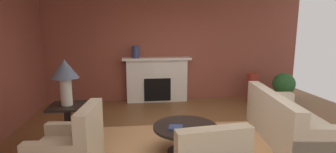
% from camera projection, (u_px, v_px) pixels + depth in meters
% --- Properties ---
extents(ground_plane, '(8.54, 8.54, 0.00)m').
position_uv_depth(ground_plane, '(195.00, 146.00, 4.30)').
color(ground_plane, brown).
extents(wall_fireplace, '(7.17, 0.12, 3.06)m').
position_uv_depth(wall_fireplace, '(171.00, 44.00, 6.95)').
color(wall_fireplace, brown).
rests_on(wall_fireplace, ground_plane).
extents(area_rug, '(3.37, 2.47, 0.01)m').
position_uv_depth(area_rug, '(185.00, 153.00, 4.05)').
color(area_rug, tan).
rests_on(area_rug, ground_plane).
extents(fireplace, '(1.80, 0.35, 1.19)m').
position_uv_depth(fireplace, '(157.00, 81.00, 6.87)').
color(fireplace, white).
rests_on(fireplace, ground_plane).
extents(sofa, '(1.18, 2.21, 0.85)m').
position_uv_depth(sofa, '(288.00, 124.00, 4.47)').
color(sofa, beige).
rests_on(sofa, ground_plane).
extents(armchair_near_window, '(0.88, 0.88, 0.95)m').
position_uv_depth(armchair_near_window, '(70.00, 153.00, 3.41)').
color(armchair_near_window, '#C1B293').
rests_on(armchair_near_window, ground_plane).
extents(coffee_table, '(1.00, 1.00, 0.45)m').
position_uv_depth(coffee_table, '(185.00, 133.00, 3.99)').
color(coffee_table, black).
rests_on(coffee_table, ground_plane).
extents(side_table, '(0.56, 0.56, 0.70)m').
position_uv_depth(side_table, '(69.00, 122.00, 4.26)').
color(side_table, black).
rests_on(side_table, ground_plane).
extents(table_lamp, '(0.44, 0.44, 0.75)m').
position_uv_depth(table_lamp, '(65.00, 73.00, 4.11)').
color(table_lamp, beige).
rests_on(table_lamp, side_table).
extents(vase_tall_corner, '(0.32, 0.32, 0.76)m').
position_uv_depth(vase_tall_corner, '(253.00, 87.00, 6.92)').
color(vase_tall_corner, '#9E3328').
rests_on(vase_tall_corner, ground_plane).
extents(vase_mantel_left, '(0.17, 0.17, 0.31)m').
position_uv_depth(vase_mantel_left, '(136.00, 52.00, 6.61)').
color(vase_mantel_left, navy).
rests_on(vase_mantel_left, fireplace).
extents(book_red_cover, '(0.24, 0.24, 0.03)m').
position_uv_depth(book_red_cover, '(176.00, 128.00, 3.86)').
color(book_red_cover, navy).
rests_on(book_red_cover, coffee_table).
extents(potted_plant, '(0.56, 0.56, 0.83)m').
position_uv_depth(potted_plant, '(284.00, 86.00, 6.55)').
color(potted_plant, '#333333').
rests_on(potted_plant, ground_plane).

